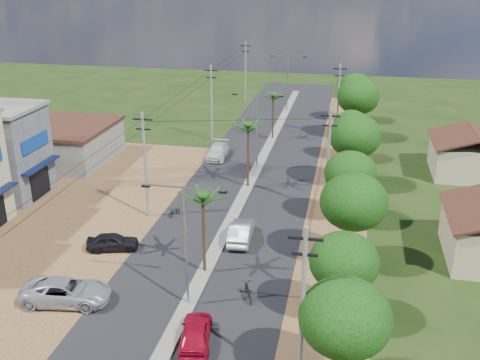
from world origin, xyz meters
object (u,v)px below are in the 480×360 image
(car_silver_mid, at_px, (241,232))
(moto_rider_east, at_px, (248,292))
(car_parked_silver, at_px, (67,292))
(car_parked_dark, at_px, (113,242))
(car_red_near, at_px, (196,333))
(roadside_sign, at_px, (62,292))
(car_white_far, at_px, (217,151))

(car_silver_mid, xyz_separation_m, moto_rider_east, (2.03, -7.76, -0.25))
(car_parked_silver, relative_size, car_parked_dark, 1.46)
(car_red_near, height_order, moto_rider_east, car_red_near)
(car_parked_dark, xyz_separation_m, roadside_sign, (-0.50, -6.77, -0.16))
(car_parked_silver, xyz_separation_m, moto_rider_east, (11.03, 2.64, -0.26))
(car_white_far, distance_m, moto_rider_east, 27.89)
(car_parked_dark, height_order, roadside_sign, car_parked_dark)
(car_parked_silver, height_order, moto_rider_east, car_parked_silver)
(car_white_far, distance_m, car_parked_silver, 29.35)
(car_parked_dark, distance_m, moto_rider_east, 11.88)
(car_silver_mid, relative_size, car_parked_dark, 1.20)
(car_parked_silver, relative_size, moto_rider_east, 2.88)
(car_silver_mid, bearing_deg, car_parked_dark, 16.49)
(car_silver_mid, distance_m, car_parked_silver, 13.76)
(moto_rider_east, bearing_deg, car_silver_mid, -97.85)
(moto_rider_east, distance_m, roadside_sign, 11.76)
(car_parked_silver, bearing_deg, car_parked_dark, -7.74)
(roadside_sign, bearing_deg, car_red_near, -34.02)
(car_parked_silver, height_order, car_parked_dark, car_parked_silver)
(car_parked_dark, bearing_deg, car_silver_mid, -85.57)
(car_white_far, relative_size, car_parked_silver, 0.89)
(car_silver_mid, height_order, roadside_sign, car_silver_mid)
(car_white_far, height_order, moto_rider_east, car_white_far)
(car_red_near, relative_size, car_parked_silver, 0.75)
(car_white_far, xyz_separation_m, car_parked_silver, (-2.61, -29.23, 0.05))
(car_red_near, height_order, roadside_sign, car_red_near)
(car_silver_mid, xyz_separation_m, car_parked_dark, (-9.00, -3.33, -0.10))
(car_silver_mid, height_order, car_parked_silver, car_parked_silver)
(moto_rider_east, bearing_deg, car_white_far, -94.93)
(moto_rider_east, bearing_deg, roadside_sign, -11.00)
(car_silver_mid, bearing_deg, roadside_sign, 42.93)
(car_red_near, relative_size, car_white_far, 0.84)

